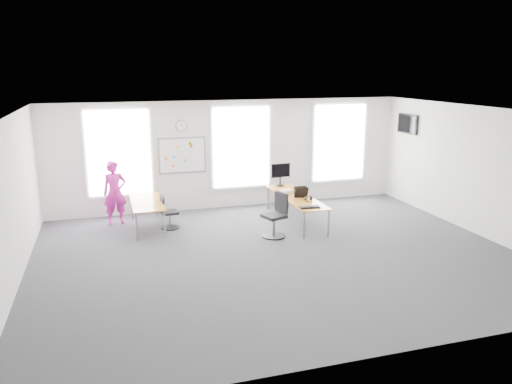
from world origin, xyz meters
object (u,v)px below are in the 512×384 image
object	(u,v)px
desk_right	(296,198)
chair_right	(276,217)
chair_left	(168,214)
person	(115,193)
headphones	(308,198)
keyboard	(310,207)
desk_left	(147,204)
monitor	(280,173)

from	to	relation	value
desk_right	chair_right	bearing A→B (deg)	-132.34
chair_left	person	xyz separation A→B (m)	(-1.20, 0.78, 0.44)
chair_right	chair_left	bearing A→B (deg)	-137.61
headphones	chair_left	bearing A→B (deg)	-179.32
desk_right	person	size ratio (longest dim) A/B	1.71
keyboard	headphones	xyz separation A→B (m)	(0.23, 0.65, 0.04)
desk_left	keyboard	size ratio (longest dim) A/B	3.83
chair_left	person	distance (m)	1.50
desk_right	desk_left	world-z (taller)	desk_left
chair_right	desk_right	bearing A→B (deg)	119.36
desk_left	chair_left	distance (m)	0.56
desk_right	monitor	xyz separation A→B (m)	(-0.01, 1.16, 0.42)
desk_right	chair_right	distance (m)	1.29
person	headphones	bearing A→B (deg)	-27.70
chair_right	monitor	size ratio (longest dim) A/B	1.64
chair_right	chair_left	size ratio (longest dim) A/B	1.23
chair_right	person	distance (m)	4.14
chair_right	headphones	xyz separation A→B (m)	(1.00, 0.49, 0.27)
desk_left	monitor	bearing A→B (deg)	9.56
desk_right	chair_right	xyz separation A→B (m)	(-0.86, -0.94, -0.17)
chair_right	person	world-z (taller)	person
chair_right	headphones	distance (m)	1.15
desk_left	chair_right	distance (m)	3.20
person	monitor	bearing A→B (deg)	-8.17
chair_right	person	bearing A→B (deg)	-138.95
chair_left	keyboard	distance (m)	3.48
desk_right	headphones	xyz separation A→B (m)	(0.14, -0.45, 0.09)
keyboard	monitor	size ratio (longest dim) A/B	0.77
chair_right	headphones	size ratio (longest dim) A/B	5.47
desk_right	chair_right	world-z (taller)	chair_right
chair_right	person	size ratio (longest dim) A/B	0.64
chair_left	person	size ratio (longest dim) A/B	0.52
desk_left	keyboard	distance (m)	3.96
desk_right	keyboard	xyz separation A→B (m)	(-0.08, -1.10, 0.06)
desk_right	headphones	size ratio (longest dim) A/B	14.49
person	chair_right	bearing A→B (deg)	-38.84
desk_right	chair_left	size ratio (longest dim) A/B	3.27
chair_left	person	world-z (taller)	person
monitor	headphones	bearing A→B (deg)	-91.27
person	desk_right	bearing A→B (deg)	-22.93
headphones	person	bearing A→B (deg)	175.08
desk_left	keyboard	bearing A→B (deg)	-24.57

